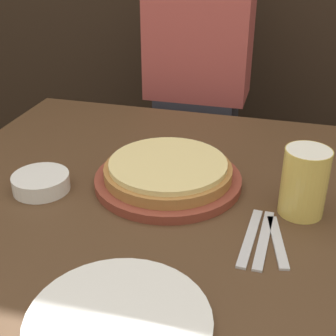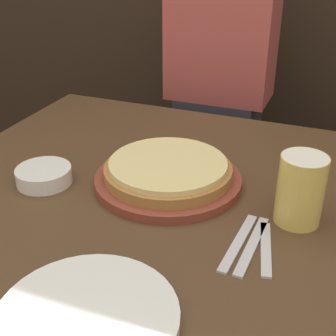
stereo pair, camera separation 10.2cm
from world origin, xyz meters
name	(u,v)px [view 1 (the left image)]	position (x,y,z in m)	size (l,w,h in m)	color
dining_table	(172,324)	(0.00, 0.00, 0.35)	(1.13, 1.04, 0.70)	#4C331E
pizza_on_board	(168,174)	(-0.03, 0.07, 0.73)	(0.33, 0.33, 0.06)	brown
beer_glass	(305,179)	(0.26, 0.03, 0.78)	(0.09, 0.09, 0.14)	#E5C65B
dinner_plate	(119,323)	(0.01, -0.35, 0.71)	(0.27, 0.27, 0.02)	white
side_bowl	(41,182)	(-0.29, -0.02, 0.72)	(0.12, 0.12, 0.04)	white
fork	(250,237)	(0.17, -0.08, 0.70)	(0.03, 0.19, 0.00)	silver
dinner_knife	(264,239)	(0.20, -0.08, 0.70)	(0.03, 0.19, 0.00)	silver
spoon	(278,241)	(0.22, -0.08, 0.70)	(0.05, 0.16, 0.00)	silver
diner_person	(197,105)	(-0.10, 0.74, 0.64)	(0.34, 0.20, 1.30)	#33333D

